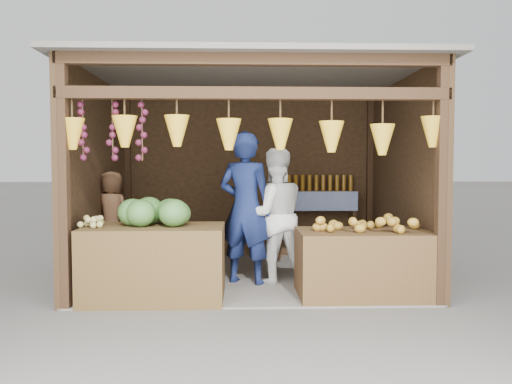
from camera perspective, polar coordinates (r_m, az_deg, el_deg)
ground at (r=6.69m, az=-0.49°, el=-9.65°), size 80.00×80.00×0.00m
stall_structure at (r=6.49m, az=-0.79°, el=4.76°), size 4.30×3.30×2.66m
back_shelf at (r=7.93m, az=6.91°, el=-1.31°), size 1.25×0.32×1.32m
counter_left at (r=5.62m, az=-11.50°, el=-7.94°), size 1.50×0.85×0.81m
counter_right at (r=5.74m, az=12.15°, el=-8.04°), size 1.45×0.85×0.75m
stool at (r=6.93m, az=-16.07°, el=-8.05°), size 0.32×0.32×0.30m
man_standing at (r=6.14m, az=-1.19°, el=-1.89°), size 0.80×0.67×1.89m
woman_standing at (r=6.24m, az=2.11°, el=-2.74°), size 0.93×0.79×1.69m
vendor_seated at (r=6.84m, az=-16.16°, el=-2.30°), size 0.63×0.54×1.09m
melon_pile at (r=5.58m, az=-11.41°, el=-2.14°), size 1.00×0.50×0.32m
tanfruit_pile at (r=5.64m, az=-18.18°, el=-3.15°), size 0.34×0.40×0.13m
mango_pile at (r=5.66m, az=13.00°, el=-3.26°), size 1.40×0.64×0.22m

